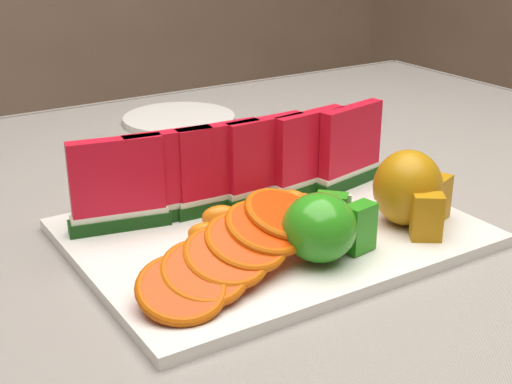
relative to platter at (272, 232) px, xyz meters
The scene contains 10 objects.
table 0.15m from the platter, 103.37° to the left, with size 1.40×0.90×0.75m.
tablecloth 0.12m from the platter, 103.37° to the left, with size 1.53×1.03×0.20m.
platter is the anchor object (origin of this frame).
apple_cluster 0.09m from the platter, 87.61° to the right, with size 0.11×0.09×0.07m.
pear_cluster 0.15m from the platter, 28.54° to the right, with size 0.10×0.10×0.08m.
side_plate 0.45m from the platter, 75.81° to the left, with size 0.20×0.20×0.01m.
watermelon_row 0.08m from the platter, 85.96° to the left, with size 0.39×0.07×0.10m.
orange_fan_front 0.12m from the platter, 140.23° to the right, with size 0.23×0.14×0.06m.
orange_fan_back 0.14m from the platter, 108.52° to the left, with size 0.24×0.11×0.04m.
tangerine_segments 0.03m from the platter, 113.22° to the left, with size 0.16×0.07×0.02m.
Camera 1 is at (-0.35, -0.67, 1.08)m, focal length 50.00 mm.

